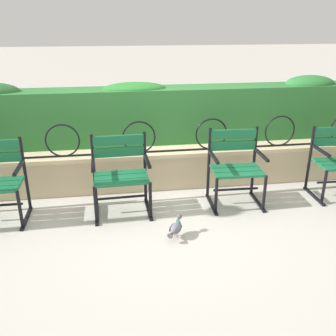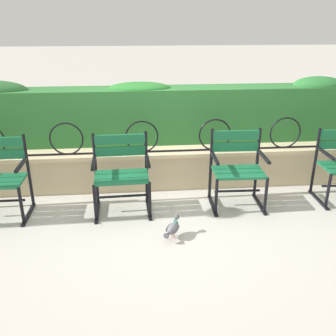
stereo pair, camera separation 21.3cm
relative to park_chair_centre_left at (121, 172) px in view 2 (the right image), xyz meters
name	(u,v)px [view 2 (the right image)]	position (x,y,z in m)	size (l,w,h in m)	color
ground_plane	(168,214)	(0.52, -0.19, -0.47)	(60.00, 60.00, 0.00)	#BCB7AD
stone_wall	(163,168)	(0.52, 0.61, -0.22)	(7.66, 0.41, 0.51)	#C6B289
iron_arch_fence	(145,139)	(0.29, 0.54, 0.21)	(7.12, 0.02, 0.42)	black
hedge_row	(157,113)	(0.48, 1.03, 0.43)	(7.51, 0.48, 0.87)	#2D7033
park_chair_centre_left	(121,172)	(0.00, 0.00, 0.00)	(0.65, 0.54, 0.89)	#19663D
park_chair_centre_right	(237,167)	(1.36, 0.01, 0.00)	(0.63, 0.54, 0.90)	#19663D
pigeon_near_chairs	(173,228)	(0.52, -0.69, -0.36)	(0.20, 0.26, 0.22)	slate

